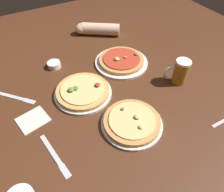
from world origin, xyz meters
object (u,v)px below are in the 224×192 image
pizza_plate_side (121,61)px  knife_spare (55,155)px  pizza_plate_near (132,122)px  ramekin_sauce (54,65)px  napkin_folded (33,119)px  pizza_plate_far (83,91)px  diner_arm (96,29)px  beer_mug_dark (180,72)px  knife_right (16,97)px

pizza_plate_side → knife_spare: pizza_plate_side is taller
knife_spare → pizza_plate_side: bearing=35.6°
pizza_plate_near → ramekin_sauce: (-0.16, 0.55, -0.00)m
ramekin_sauce → napkin_folded: size_ratio=0.59×
pizza_plate_far → napkin_folded: pizza_plate_far is taller
napkin_folded → diner_arm: size_ratio=0.45×
napkin_folded → knife_spare: size_ratio=0.56×
beer_mug_dark → knife_spare: size_ratio=0.59×
pizza_plate_far → knife_right: bearing=155.6°
beer_mug_dark → knife_right: 0.82m
beer_mug_dark → napkin_folded: beer_mug_dark is taller
beer_mug_dark → ramekin_sauce: 0.68m
pizza_plate_far → pizza_plate_side: (0.29, 0.12, -0.00)m
knife_right → diner_arm: diner_arm is taller
pizza_plate_side → napkin_folded: bearing=-163.6°
ramekin_sauce → knife_right: size_ratio=0.44×
ramekin_sauce → diner_arm: (0.37, 0.21, 0.02)m
pizza_plate_near → knife_right: size_ratio=1.58×
pizza_plate_far → pizza_plate_side: size_ratio=0.93×
pizza_plate_near → napkin_folded: pizza_plate_near is taller
pizza_plate_near → pizza_plate_side: pizza_plate_side is taller
napkin_folded → ramekin_sauce: bearing=57.2°
knife_spare → beer_mug_dark: bearing=7.8°
pizza_plate_side → knife_spare: (-0.53, -0.38, -0.01)m
beer_mug_dark → napkin_folded: 0.74m
beer_mug_dark → napkin_folded: bearing=170.9°
pizza_plate_far → knife_spare: (-0.23, -0.25, -0.01)m
pizza_plate_near → napkin_folded: 0.44m
knife_right → diner_arm: 0.70m
pizza_plate_far → beer_mug_dark: size_ratio=2.17×
pizza_plate_near → ramekin_sauce: bearing=106.5°
ramekin_sauce → knife_spare: bearing=-108.4°
napkin_folded → knife_right: napkin_folded is taller
diner_arm → knife_spare: bearing=-126.2°
pizza_plate_near → pizza_plate_far: bearing=111.5°
knife_right → knife_spare: (0.06, -0.39, 0.00)m
beer_mug_dark → diner_arm: (-0.16, 0.65, -0.03)m
beer_mug_dark → knife_right: beer_mug_dark is taller
napkin_folded → diner_arm: diner_arm is taller
pizza_plate_side → ramekin_sauce: size_ratio=4.15×
beer_mug_dark → knife_spare: bearing=-172.2°
pizza_plate_near → ramekin_sauce: 0.57m
knife_spare → ramekin_sauce: bearing=71.6°
knife_right → ramekin_sauce: bearing=30.7°
pizza_plate_near → diner_arm: size_ratio=0.95×
knife_spare → pizza_plate_far: bearing=47.7°
pizza_plate_side → beer_mug_dark: 0.33m
pizza_plate_side → knife_right: pizza_plate_side is taller
pizza_plate_far → ramekin_sauce: (-0.05, 0.28, -0.00)m
pizza_plate_far → ramekin_sauce: bearing=101.2°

